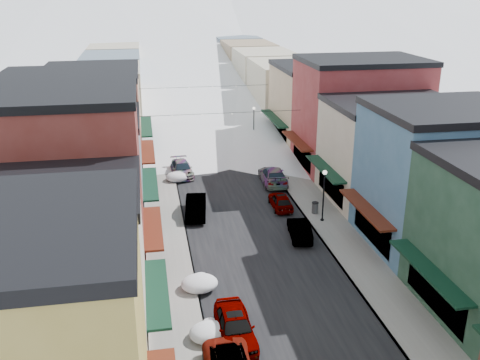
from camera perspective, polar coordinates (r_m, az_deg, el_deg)
name	(u,v)px	position (r m, az deg, el deg)	size (l,w,h in m)	color
road	(202,125)	(74.93, -4.11, 5.90)	(10.00, 160.00, 0.01)	black
sidewalk_left	(154,126)	(74.53, -9.19, 5.67)	(3.20, 160.00, 0.15)	gray
sidewalk_right	(248,122)	(75.87, 0.87, 6.18)	(3.20, 160.00, 0.15)	gray
curb_left	(165,126)	(74.57, -7.99, 5.74)	(0.10, 160.00, 0.15)	slate
curb_right	(237,123)	(75.60, -0.29, 6.13)	(0.10, 160.00, 0.15)	slate
bldg_l_cream	(42,275)	(28.79, -20.35, -9.52)	(11.30, 8.20, 9.50)	beige
bldg_l_brick_near	(52,191)	(35.44, -19.44, -1.08)	(12.30, 8.20, 12.50)	maroon
bldg_l_grayblue	(77,172)	(43.87, -16.98, 0.79)	(11.30, 9.20, 9.00)	slate
bldg_l_brick_far	(75,131)	(52.28, -17.20, 4.97)	(13.30, 9.20, 11.00)	brown
bldg_l_tan	(94,112)	(61.96, -15.26, 6.97)	(11.30, 11.20, 10.00)	tan
bldg_r_blue	(441,177)	(41.36, 20.63, 0.29)	(11.30, 9.20, 10.50)	#3C6588
bldg_r_cream	(392,151)	(49.31, 15.87, 3.01)	(12.30, 9.20, 9.00)	beige
bldg_r_brick_far	(359,114)	(57.11, 12.59, 6.89)	(13.30, 9.20, 11.50)	maroon
bldg_r_tan	(319,104)	(66.10, 8.43, 8.04)	(11.30, 11.20, 9.50)	tan
distant_blocks	(187,71)	(96.62, -5.72, 11.50)	(34.00, 55.00, 8.00)	gray
overhead_cables	(213,98)	(61.45, -2.95, 8.68)	(16.40, 15.04, 0.04)	black
car_silver_sedan	(235,326)	(30.30, -0.52, -15.31)	(1.95, 4.84, 1.65)	#A4A6AC
car_dark_hatch	(196,207)	(45.19, -4.73, -2.86)	(1.66, 4.77, 1.57)	black
car_silver_wagon	(182,169)	(54.82, -6.22, 1.21)	(1.97, 4.86, 1.41)	#A7A8B0
car_green_sedan	(300,229)	(41.45, 6.38, -5.27)	(1.46, 4.19, 1.38)	black
car_gray_suv	(281,201)	(46.64, 4.35, -2.23)	(1.62, 4.02, 1.37)	#9B9CA3
car_black_sedan	(273,176)	(52.31, 3.54, 0.48)	(2.30, 5.65, 1.64)	black
car_lane_silver	(189,115)	(77.14, -5.48, 6.88)	(1.87, 4.64, 1.58)	gray
car_lane_white	(206,100)	(87.58, -3.63, 8.48)	(2.41, 5.23, 1.45)	silver
trash_can	(315,208)	(45.66, 8.01, -2.93)	(0.58, 0.58, 0.98)	#545658
streetlamp_near	(324,189)	(43.51, 8.94, -0.97)	(0.36, 0.36, 4.35)	black
streetlamp_far	(254,119)	(66.11, 1.48, 6.50)	(0.35, 0.35, 4.18)	black
snow_pile_near	(210,332)	(30.56, -3.26, -15.85)	(2.24, 2.58, 0.95)	white
snow_pile_mid	(200,283)	(34.84, -4.34, -10.87)	(2.36, 2.65, 1.00)	white
snow_pile_far	(177,177)	(53.32, -6.70, 0.35)	(2.26, 2.59, 0.96)	white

